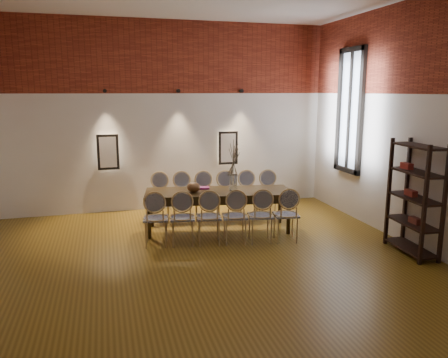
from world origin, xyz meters
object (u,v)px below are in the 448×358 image
object	(u,v)px
book	(202,188)
dining_table	(218,211)
chair_near_b	(183,217)
chair_near_d	(235,216)
vase	(233,183)
shelving_rack	(415,198)
chair_near_f	(286,215)
chair_far_e	(248,196)
chair_far_a	(160,198)
chair_far_b	(182,197)
chair_far_d	(226,196)
chair_near_a	(156,218)
chair_near_e	(260,215)
chair_far_c	(204,197)
bowl	(194,187)
chair_far_f	(269,195)
chair_near_c	(209,217)

from	to	relation	value
book	dining_table	bearing A→B (deg)	-47.32
chair_near_b	chair_near_d	bearing A→B (deg)	-0.00
vase	shelving_rack	bearing A→B (deg)	-38.33
chair_near_f	chair_far_e	xyz separation A→B (m)	(-0.20, 1.47, 0.00)
vase	chair_far_a	bearing A→B (deg)	143.21
chair_far_b	book	world-z (taller)	chair_far_b
chair_far_d	shelving_rack	size ratio (longest dim) A/B	0.52
chair_near_a	chair_near_e	bearing A→B (deg)	-0.00
chair_near_f	book	world-z (taller)	chair_near_f
dining_table	chair_far_b	xyz separation A→B (m)	(-0.53, 0.81, 0.09)
chair_near_e	vase	bearing A→B (deg)	118.53
chair_far_d	vase	bearing A→B (deg)	94.68
chair_near_a	vase	distance (m)	1.61
chair_near_d	chair_far_c	distance (m)	1.48
chair_near_b	book	distance (m)	1.04
chair_far_c	chair_far_e	size ratio (longest dim) A/B	1.00
chair_far_b	vase	xyz separation A→B (m)	(0.81, -0.85, 0.43)
chair_far_a	book	size ratio (longest dim) A/B	3.62
chair_near_d	vase	xyz separation A→B (m)	(0.18, 0.69, 0.43)
chair_near_e	chair_far_c	world-z (taller)	same
chair_far_c	bowl	xyz separation A→B (m)	(-0.35, -0.71, 0.37)
chair_near_f	chair_far_c	size ratio (longest dim) A/B	1.00
chair_near_a	chair_far_d	bearing A→B (deg)	46.82
chair_far_f	book	world-z (taller)	chair_far_f
dining_table	shelving_rack	bearing A→B (deg)	-26.28
chair_near_d	chair_near_e	distance (m)	0.44
chair_near_c	vase	size ratio (longest dim) A/B	3.13
dining_table	vase	distance (m)	0.59
chair_near_e	bowl	size ratio (longest dim) A/B	3.92
chair_far_f	vase	world-z (taller)	vase
shelving_rack	bowl	bearing A→B (deg)	152.19
chair_near_f	chair_far_c	distance (m)	1.94
bowl	dining_table	bearing A→B (deg)	-3.40
vase	chair_near_c	bearing A→B (deg)	-135.02
shelving_rack	chair_far_e	bearing A→B (deg)	131.39
chair_far_e	dining_table	bearing A→B (deg)	46.82
dining_table	chair_far_d	distance (m)	0.75
shelving_rack	chair_far_d	bearing A→B (deg)	136.35
chair_near_c	shelving_rack	bearing A→B (deg)	-13.39
vase	bowl	world-z (taller)	vase
dining_table	chair_near_b	distance (m)	0.97
chair_near_c	chair_far_f	xyz separation A→B (m)	(1.54, 1.17, 0.00)
dining_table	chair_near_f	distance (m)	1.31
chair_near_b	chair_near_c	xyz separation A→B (m)	(0.44, -0.07, 0.00)
chair_far_a	vase	distance (m)	1.61
chair_far_a	chair_far_d	xyz separation A→B (m)	(1.31, -0.22, 0.00)
dining_table	chair_far_a	xyz separation A→B (m)	(-0.97, 0.88, 0.09)
chair_near_f	shelving_rack	xyz separation A→B (m)	(1.71, -1.06, 0.43)
chair_near_b	chair_far_e	xyz separation A→B (m)	(1.54, 1.17, 0.00)
chair_far_a	chair_far_c	distance (m)	0.88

